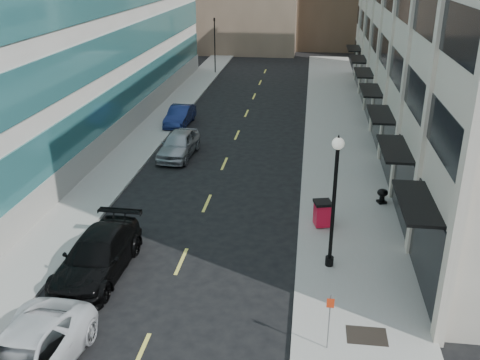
% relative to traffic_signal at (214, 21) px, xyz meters
% --- Properties ---
extents(sidewalk_right, '(5.00, 80.00, 0.15)m').
position_rel_traffic_signal_xyz_m(sidewalk_right, '(13.00, -28.00, -5.64)').
color(sidewalk_right, gray).
rests_on(sidewalk_right, ground).
extents(sidewalk_left, '(3.00, 80.00, 0.15)m').
position_rel_traffic_signal_xyz_m(sidewalk_left, '(-1.00, -28.00, -5.64)').
color(sidewalk_left, gray).
rests_on(sidewalk_left, ground).
extents(grate_far, '(1.40, 1.00, 0.01)m').
position_rel_traffic_signal_xyz_m(grate_far, '(13.10, -44.20, -5.56)').
color(grate_far, black).
rests_on(grate_far, sidewalk_right).
extents(road_centerline, '(0.15, 68.20, 0.01)m').
position_rel_traffic_signal_xyz_m(road_centerline, '(5.50, -31.00, -5.71)').
color(road_centerline, '#D8CC4C').
rests_on(road_centerline, ground).
extents(traffic_signal, '(0.66, 0.66, 6.98)m').
position_rel_traffic_signal_xyz_m(traffic_signal, '(0.00, 0.00, 0.00)').
color(traffic_signal, black).
rests_on(traffic_signal, ground).
extents(car_black_pickup, '(2.55, 5.98, 1.72)m').
position_rel_traffic_signal_xyz_m(car_black_pickup, '(2.30, -41.39, -4.86)').
color(car_black_pickup, black).
rests_on(car_black_pickup, ground).
extents(car_silver_sedan, '(2.25, 5.08, 1.70)m').
position_rel_traffic_signal_xyz_m(car_silver_sedan, '(2.30, -27.00, -4.87)').
color(car_silver_sedan, '#94989C').
rests_on(car_silver_sedan, ground).
extents(car_blue_sedan, '(1.71, 4.56, 1.49)m').
position_rel_traffic_signal_xyz_m(car_blue_sedan, '(0.70, -20.00, -4.97)').
color(car_blue_sedan, navy).
rests_on(car_blue_sedan, ground).
extents(trash_bin, '(0.97, 0.99, 1.31)m').
position_rel_traffic_signal_xyz_m(trash_bin, '(11.60, -36.10, -4.86)').
color(trash_bin, red).
rests_on(trash_bin, sidewalk_right).
extents(lamppost, '(0.49, 0.49, 5.86)m').
position_rel_traffic_signal_xyz_m(lamppost, '(11.90, -39.71, -2.13)').
color(lamppost, black).
rests_on(lamppost, sidewalk_right).
extents(sign_post, '(0.25, 0.06, 2.13)m').
position_rel_traffic_signal_xyz_m(sign_post, '(11.71, -45.01, -4.17)').
color(sign_post, slate).
rests_on(sign_post, sidewalk_right).
extents(urn_planter, '(0.57, 0.57, 0.79)m').
position_rel_traffic_signal_xyz_m(urn_planter, '(14.82, -33.04, -5.09)').
color(urn_planter, black).
rests_on(urn_planter, sidewalk_right).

